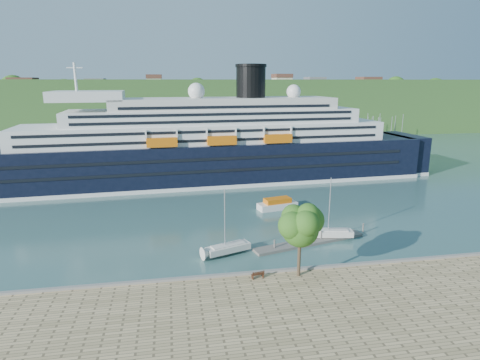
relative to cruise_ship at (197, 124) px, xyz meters
The scene contains 10 objects.
ground 53.01m from the cruise_ship, 80.78° to the right, with size 400.00×400.00×0.00m, color #325A58.
far_hillside 94.82m from the cruise_ship, 85.03° to the left, with size 400.00×50.00×24.00m, color #2D5020.
quay_coping 52.92m from the cruise_ship, 80.81° to the right, with size 220.00×0.50×0.30m, color slate.
cruise_ship is the anchor object (origin of this frame).
park_bench 53.36m from the cruise_ship, 86.69° to the right, with size 1.58×0.65×1.01m, color #492714, non-canonical shape.
promenade_tree 53.24m from the cruise_ship, 81.33° to the right, with size 5.83×5.83×9.65m, color #235716, non-canonical shape.
floating_pontoon 45.02m from the cruise_ship, 71.80° to the right, with size 18.06×2.21×0.40m, color slate, non-canonical shape.
sailboat_white_near 43.54m from the cruise_ship, 88.80° to the right, with size 6.99×1.94×9.02m, color silver, non-canonical shape.
sailboat_white_far 44.23m from the cruise_ship, 66.59° to the right, with size 7.11×1.97×9.18m, color silver, non-canonical shape.
tender_launch 30.03m from the cruise_ship, 61.46° to the right, with size 7.57×2.59×2.09m, color #D5660C, non-canonical shape.
Camera 1 is at (-14.72, -43.14, 23.50)m, focal length 30.00 mm.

